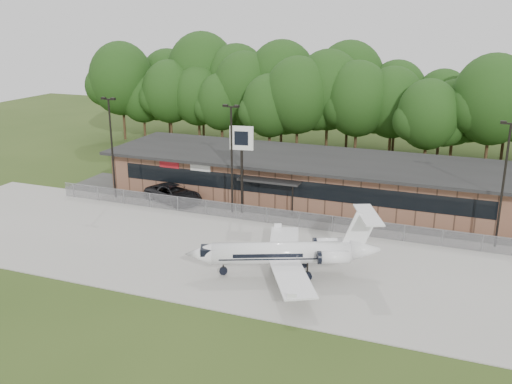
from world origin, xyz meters
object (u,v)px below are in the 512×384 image
at_px(business_jet, 288,254).
at_px(pole_sign, 242,147).
at_px(suv, 174,194).
at_px(terminal, 306,176).

distance_m(business_jet, pole_sign, 14.64).
distance_m(business_jet, suv, 19.81).
bearing_deg(suv, terminal, -42.98).
xyz_separation_m(suv, pole_sign, (7.66, -0.66, 5.48)).
bearing_deg(pole_sign, business_jet, -62.73).
bearing_deg(pole_sign, suv, 166.13).
xyz_separation_m(terminal, suv, (-11.79, -6.49, -1.30)).
height_order(terminal, pole_sign, pole_sign).
bearing_deg(suv, business_jet, -108.56).
relative_size(terminal, pole_sign, 4.94).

